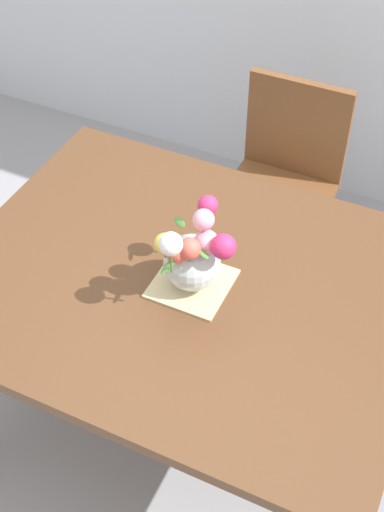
{
  "coord_description": "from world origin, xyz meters",
  "views": [
    {
      "loc": [
        0.64,
        -1.31,
        2.31
      ],
      "look_at": [
        0.02,
        -0.01,
        0.88
      ],
      "focal_mm": 49.4,
      "sensor_mm": 36.0,
      "label": 1
    }
  ],
  "objects": [
    {
      "name": "ground_plane",
      "position": [
        0.0,
        0.0,
        0.0
      ],
      "size": [
        12.0,
        12.0,
        0.0
      ],
      "primitive_type": "plane",
      "color": "#939399"
    },
    {
      "name": "flower_vase",
      "position": [
        0.03,
        -0.02,
        0.89
      ],
      "size": [
        0.24,
        0.29,
        0.29
      ],
      "color": "silver",
      "rests_on": "placemat"
    },
    {
      "name": "chair_far",
      "position": [
        0.01,
        0.9,
        0.52
      ],
      "size": [
        0.42,
        0.42,
        0.9
      ],
      "rotation": [
        0.0,
        0.0,
        3.14
      ],
      "color": "brown",
      "rests_on": "ground_plane"
    },
    {
      "name": "dining_table",
      "position": [
        0.0,
        0.0,
        0.67
      ],
      "size": [
        1.42,
        1.11,
        0.76
      ],
      "color": "brown",
      "rests_on": "ground_plane"
    },
    {
      "name": "placemat",
      "position": [
        0.02,
        -0.01,
        0.77
      ],
      "size": [
        0.22,
        0.22,
        0.01
      ],
      "primitive_type": "cube",
      "color": "#CCB789",
      "rests_on": "dining_table"
    }
  ]
}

